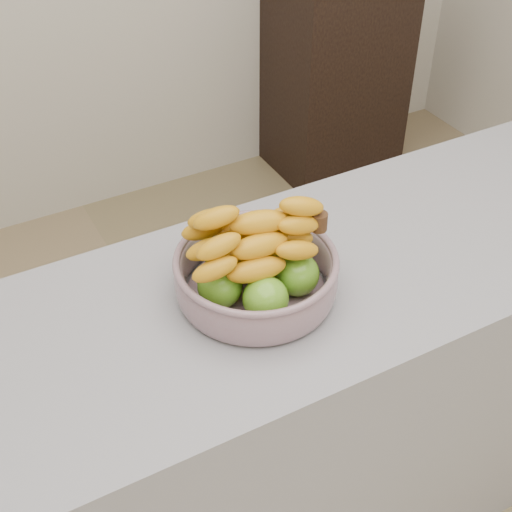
% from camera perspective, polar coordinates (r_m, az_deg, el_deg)
% --- Properties ---
extents(counter, '(2.00, 0.60, 0.90)m').
position_cam_1_polar(counter, '(1.83, 1.76, -12.94)').
color(counter, gray).
rests_on(counter, ground).
extents(cabinet, '(0.56, 0.45, 1.00)m').
position_cam_1_polar(cabinet, '(3.40, 6.37, 14.72)').
color(cabinet, black).
rests_on(cabinet, ground).
extents(fruit_bowl, '(0.33, 0.33, 0.21)m').
position_cam_1_polar(fruit_bowl, '(1.43, -0.02, -1.11)').
color(fruit_bowl, '#97A0B5').
rests_on(fruit_bowl, counter).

